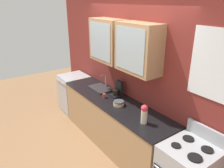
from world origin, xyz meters
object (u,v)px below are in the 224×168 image
object	(u,v)px
cup_near_sink	(104,96)
dishwasher	(74,93)
bowl_stack	(119,103)
vase	(144,114)
coffee_maker	(118,91)
sink_faucet	(101,88)

from	to	relation	value
cup_near_sink	dishwasher	xyz separation A→B (m)	(-1.44, 0.07, -0.49)
bowl_stack	vase	size ratio (longest dim) A/B	0.64
bowl_stack	coffee_maker	distance (m)	0.38
bowl_stack	cup_near_sink	bearing A→B (deg)	-175.28
vase	dishwasher	size ratio (longest dim) A/B	0.33
coffee_maker	bowl_stack	bearing A→B (deg)	-34.13
sink_faucet	vase	xyz separation A→B (m)	(1.44, -0.17, 0.13)
sink_faucet	cup_near_sink	size ratio (longest dim) A/B	4.94
vase	dishwasher	xyz separation A→B (m)	(-2.49, 0.07, -0.60)
sink_faucet	coffee_maker	bearing A→B (deg)	9.93
dishwasher	bowl_stack	bearing A→B (deg)	-1.05
bowl_stack	cup_near_sink	world-z (taller)	bowl_stack
cup_near_sink	sink_faucet	bearing A→B (deg)	157.11
vase	cup_near_sink	bearing A→B (deg)	179.60
vase	cup_near_sink	xyz separation A→B (m)	(-1.05, 0.01, -0.12)
bowl_stack	dishwasher	bearing A→B (deg)	178.95
vase	bowl_stack	bearing A→B (deg)	176.53
bowl_stack	vase	xyz separation A→B (m)	(0.66, -0.04, 0.12)
bowl_stack	dishwasher	size ratio (longest dim) A/B	0.21
sink_faucet	coffee_maker	distance (m)	0.48
sink_faucet	cup_near_sink	xyz separation A→B (m)	(0.39, -0.16, 0.02)
dishwasher	cup_near_sink	bearing A→B (deg)	-2.63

